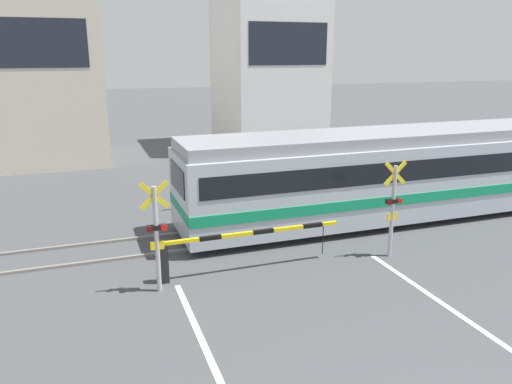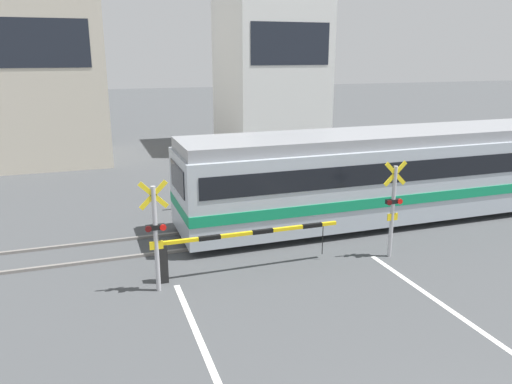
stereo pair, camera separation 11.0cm
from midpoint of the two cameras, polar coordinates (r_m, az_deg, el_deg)
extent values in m
cube|color=gray|center=(15.13, 0.12, -5.63)|extent=(50.00, 0.10, 0.08)
cube|color=gray|center=(16.41, -1.52, -3.91)|extent=(50.00, 0.10, 0.08)
cube|color=#ADB7C1|center=(17.72, 16.07, 1.72)|extent=(15.08, 2.87, 2.45)
cube|color=gray|center=(17.45, 16.42, 6.19)|extent=(14.93, 2.53, 0.36)
cube|color=#148C59|center=(17.81, 15.98, 0.57)|extent=(15.10, 2.93, 0.32)
cube|color=black|center=(17.60, 16.21, 3.46)|extent=(14.48, 2.91, 0.64)
cube|color=black|center=(14.68, -8.77, 1.56)|extent=(0.03, 2.01, 0.80)
cylinder|color=black|center=(15.25, 2.70, -4.11)|extent=(0.76, 0.12, 0.76)
cylinder|color=black|center=(16.52, 0.86, -2.53)|extent=(0.76, 0.12, 0.76)
cylinder|color=black|center=(21.45, 25.08, 0.24)|extent=(0.76, 0.12, 0.76)
cube|color=black|center=(12.66, -10.28, -8.04)|extent=(0.20, 0.20, 0.99)
cube|color=yellow|center=(12.98, 0.02, -4.65)|extent=(4.74, 0.09, 0.09)
cube|color=black|center=(12.67, -5.08, -5.23)|extent=(0.57, 0.10, 0.10)
cube|color=black|center=(13.05, 1.00, -4.53)|extent=(0.57, 0.10, 0.10)
cube|color=black|center=(13.58, 6.66, -3.83)|extent=(0.57, 0.10, 0.10)
cylinder|color=black|center=(13.88, 7.85, -5.47)|extent=(0.02, 0.02, 0.82)
cube|color=black|center=(19.55, 4.71, 0.66)|extent=(0.20, 0.20, 0.99)
cube|color=yellow|center=(18.61, -1.96, 1.63)|extent=(4.74, 0.09, 0.09)
cube|color=black|center=(18.98, 1.47, 1.91)|extent=(0.57, 0.10, 0.10)
cube|color=black|center=(18.55, -2.66, 1.57)|extent=(0.57, 0.10, 0.10)
cube|color=black|center=(18.21, -6.95, 1.21)|extent=(0.57, 0.10, 0.10)
cylinder|color=black|center=(18.27, -7.92, -0.28)|extent=(0.02, 0.02, 0.82)
cylinder|color=#B2B2B7|center=(11.95, -11.10, -5.38)|extent=(0.11, 0.11, 2.60)
cube|color=yellow|center=(11.61, -11.38, -0.34)|extent=(0.68, 0.04, 0.68)
cube|color=yellow|center=(11.61, -11.38, -0.34)|extent=(0.68, 0.04, 0.68)
cube|color=black|center=(11.84, -11.18, -3.97)|extent=(0.44, 0.12, 0.12)
cylinder|color=#4C0C0C|center=(11.75, -11.94, -4.17)|extent=(0.15, 0.03, 0.15)
cylinder|color=red|center=(11.79, -10.31, -4.01)|extent=(0.15, 0.03, 0.15)
cube|color=yellow|center=(11.98, -11.05, -6.00)|extent=(0.32, 0.03, 0.20)
cylinder|color=#B2B2B7|center=(14.23, 15.54, -2.24)|extent=(0.11, 0.11, 2.60)
cube|color=yellow|center=(13.94, 15.86, 2.04)|extent=(0.68, 0.04, 0.68)
cube|color=yellow|center=(13.94, 15.86, 2.04)|extent=(0.68, 0.04, 0.68)
cube|color=black|center=(14.14, 15.63, -1.04)|extent=(0.44, 0.12, 0.12)
cylinder|color=#4C0C0C|center=(13.98, 15.22, -1.19)|extent=(0.15, 0.03, 0.15)
cylinder|color=red|center=(14.17, 16.36, -1.05)|extent=(0.15, 0.03, 0.15)
cube|color=yellow|center=(14.25, 15.54, -2.76)|extent=(0.32, 0.03, 0.20)
cylinder|color=#23232D|center=(21.35, -2.51, 1.68)|extent=(0.13, 0.13, 0.78)
cylinder|color=#23232D|center=(21.39, -2.15, 1.71)|extent=(0.13, 0.13, 0.78)
cube|color=#B7B7BC|center=(21.21, -2.35, 3.52)|extent=(0.38, 0.22, 0.61)
sphere|color=tan|center=(21.13, -2.37, 4.63)|extent=(0.21, 0.21, 0.21)
cube|color=beige|center=(28.48, -25.33, 13.94)|extent=(8.00, 6.41, 10.81)
cube|color=#1E232D|center=(25.29, -26.20, 15.05)|extent=(6.72, 0.03, 2.16)
cube|color=white|center=(30.28, 1.63, 15.45)|extent=(5.28, 6.41, 10.88)
cube|color=#1E232D|center=(27.30, 4.11, 16.55)|extent=(4.44, 0.03, 2.18)
camera|label=1|loc=(0.06, -89.78, 0.06)|focal=35.00mm
camera|label=2|loc=(0.06, 90.22, -0.06)|focal=35.00mm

